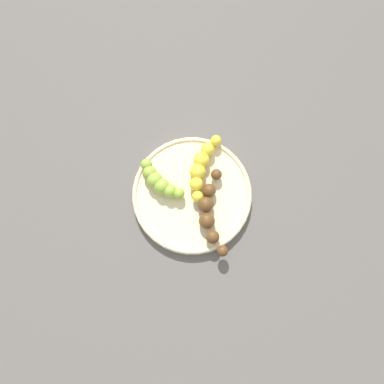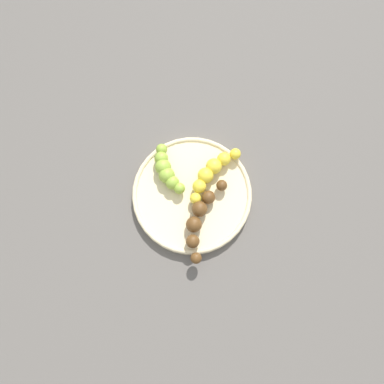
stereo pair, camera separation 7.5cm
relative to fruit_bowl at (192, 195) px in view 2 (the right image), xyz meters
name	(u,v)px [view 2 (the right image)]	position (x,y,z in m)	size (l,w,h in m)	color
ground_plane	(192,196)	(0.00, 0.00, -0.01)	(2.40, 2.40, 0.00)	#56514C
fruit_bowl	(192,195)	(0.00, 0.00, 0.00)	(0.26, 0.26, 0.02)	beige
banana_yellow	(211,172)	(0.03, 0.05, 0.02)	(0.08, 0.14, 0.03)	yellow
banana_green	(166,170)	(-0.07, 0.03, 0.02)	(0.09, 0.09, 0.03)	#8CAD38
banana_overripe	(200,218)	(0.03, -0.05, 0.02)	(0.06, 0.18, 0.03)	#593819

